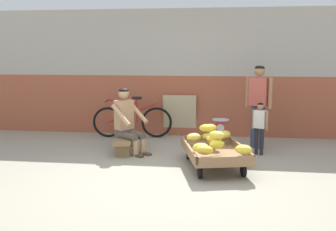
{
  "coord_description": "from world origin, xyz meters",
  "views": [
    {
      "loc": [
        0.73,
        -5.14,
        1.76
      ],
      "look_at": [
        -0.09,
        1.03,
        0.75
      ],
      "focal_mm": 41.56,
      "sensor_mm": 36.0,
      "label": 1
    }
  ],
  "objects_px": {
    "customer_adult": "(259,97)",
    "customer_child": "(260,123)",
    "weighing_scale": "(220,127)",
    "vendor_seated": "(127,121)",
    "bicycle_near_left": "(132,121)",
    "banana_cart": "(214,152)",
    "sign_board": "(180,115)",
    "plastic_crate": "(220,144)",
    "shopping_bag": "(214,151)",
    "low_bench": "(125,140)"
  },
  "relations": [
    {
      "from": "customer_child",
      "to": "weighing_scale",
      "type": "bearing_deg",
      "value": 170.72
    },
    {
      "from": "sign_board",
      "to": "shopping_bag",
      "type": "distance_m",
      "value": 1.93
    },
    {
      "from": "bicycle_near_left",
      "to": "sign_board",
      "type": "bearing_deg",
      "value": 17.76
    },
    {
      "from": "plastic_crate",
      "to": "bicycle_near_left",
      "type": "bearing_deg",
      "value": 151.8
    },
    {
      "from": "weighing_scale",
      "to": "sign_board",
      "type": "bearing_deg",
      "value": 123.63
    },
    {
      "from": "low_bench",
      "to": "plastic_crate",
      "type": "bearing_deg",
      "value": 6.1
    },
    {
      "from": "banana_cart",
      "to": "low_bench",
      "type": "distance_m",
      "value": 1.79
    },
    {
      "from": "low_bench",
      "to": "shopping_bag",
      "type": "bearing_deg",
      "value": -9.67
    },
    {
      "from": "vendor_seated",
      "to": "customer_child",
      "type": "relative_size",
      "value": 1.25
    },
    {
      "from": "weighing_scale",
      "to": "shopping_bag",
      "type": "height_order",
      "value": "weighing_scale"
    },
    {
      "from": "plastic_crate",
      "to": "customer_child",
      "type": "distance_m",
      "value": 0.8
    },
    {
      "from": "bicycle_near_left",
      "to": "customer_adult",
      "type": "relative_size",
      "value": 1.08
    },
    {
      "from": "banana_cart",
      "to": "plastic_crate",
      "type": "distance_m",
      "value": 0.98
    },
    {
      "from": "weighing_scale",
      "to": "bicycle_near_left",
      "type": "height_order",
      "value": "bicycle_near_left"
    },
    {
      "from": "bicycle_near_left",
      "to": "customer_child",
      "type": "height_order",
      "value": "customer_child"
    },
    {
      "from": "banana_cart",
      "to": "plastic_crate",
      "type": "relative_size",
      "value": 4.44
    },
    {
      "from": "weighing_scale",
      "to": "bicycle_near_left",
      "type": "xyz_separation_m",
      "value": [
        -1.83,
        0.98,
        -0.1
      ]
    },
    {
      "from": "shopping_bag",
      "to": "plastic_crate",
      "type": "bearing_deg",
      "value": 77.49
    },
    {
      "from": "vendor_seated",
      "to": "customer_child",
      "type": "distance_m",
      "value": 2.31
    },
    {
      "from": "low_bench",
      "to": "weighing_scale",
      "type": "distance_m",
      "value": 1.73
    },
    {
      "from": "customer_adult",
      "to": "customer_child",
      "type": "bearing_deg",
      "value": -91.54
    },
    {
      "from": "low_bench",
      "to": "weighing_scale",
      "type": "xyz_separation_m",
      "value": [
        1.71,
        0.18,
        0.25
      ]
    },
    {
      "from": "vendor_seated",
      "to": "weighing_scale",
      "type": "xyz_separation_m",
      "value": [
        1.64,
        0.23,
        -0.11
      ]
    },
    {
      "from": "weighing_scale",
      "to": "customer_child",
      "type": "relative_size",
      "value": 0.33
    },
    {
      "from": "low_bench",
      "to": "plastic_crate",
      "type": "xyz_separation_m",
      "value": [
        1.71,
        0.18,
        -0.05
      ]
    },
    {
      "from": "sign_board",
      "to": "plastic_crate",
      "type": "bearing_deg",
      "value": -56.35
    },
    {
      "from": "plastic_crate",
      "to": "sign_board",
      "type": "bearing_deg",
      "value": 123.65
    },
    {
      "from": "vendor_seated",
      "to": "weighing_scale",
      "type": "bearing_deg",
      "value": 8.13
    },
    {
      "from": "customer_adult",
      "to": "shopping_bag",
      "type": "xyz_separation_m",
      "value": [
        -0.78,
        -0.82,
        -0.83
      ]
    },
    {
      "from": "plastic_crate",
      "to": "customer_child",
      "type": "bearing_deg",
      "value": -9.37
    },
    {
      "from": "low_bench",
      "to": "bicycle_near_left",
      "type": "bearing_deg",
      "value": 96.03
    },
    {
      "from": "banana_cart",
      "to": "vendor_seated",
      "type": "bearing_deg",
      "value": 154.43
    },
    {
      "from": "banana_cart",
      "to": "vendor_seated",
      "type": "distance_m",
      "value": 1.74
    },
    {
      "from": "sign_board",
      "to": "shopping_bag",
      "type": "xyz_separation_m",
      "value": [
        0.76,
        -1.75,
        -0.32
      ]
    },
    {
      "from": "customer_adult",
      "to": "customer_child",
      "type": "xyz_separation_m",
      "value": [
        -0.01,
        -0.48,
        -0.39
      ]
    },
    {
      "from": "customer_child",
      "to": "sign_board",
      "type": "bearing_deg",
      "value": 137.49
    },
    {
      "from": "weighing_scale",
      "to": "customer_child",
      "type": "distance_m",
      "value": 0.69
    },
    {
      "from": "sign_board",
      "to": "shopping_bag",
      "type": "height_order",
      "value": "sign_board"
    },
    {
      "from": "bicycle_near_left",
      "to": "customer_child",
      "type": "relative_size",
      "value": 1.81
    },
    {
      "from": "vendor_seated",
      "to": "banana_cart",
      "type": "bearing_deg",
      "value": -25.57
    },
    {
      "from": "vendor_seated",
      "to": "sign_board",
      "type": "xyz_separation_m",
      "value": [
        0.78,
        1.53,
        -0.13
      ]
    },
    {
      "from": "customer_child",
      "to": "customer_adult",
      "type": "bearing_deg",
      "value": 88.46
    },
    {
      "from": "vendor_seated",
      "to": "shopping_bag",
      "type": "xyz_separation_m",
      "value": [
        1.53,
        -0.22,
        -0.45
      ]
    },
    {
      "from": "customer_adult",
      "to": "low_bench",
      "type": "bearing_deg",
      "value": -167.01
    },
    {
      "from": "vendor_seated",
      "to": "plastic_crate",
      "type": "bearing_deg",
      "value": 8.17
    },
    {
      "from": "low_bench",
      "to": "plastic_crate",
      "type": "height_order",
      "value": "plastic_crate"
    },
    {
      "from": "weighing_scale",
      "to": "customer_adult",
      "type": "relative_size",
      "value": 0.2
    },
    {
      "from": "plastic_crate",
      "to": "weighing_scale",
      "type": "relative_size",
      "value": 1.2
    },
    {
      "from": "banana_cart",
      "to": "weighing_scale",
      "type": "relative_size",
      "value": 5.33
    },
    {
      "from": "vendor_seated",
      "to": "shopping_bag",
      "type": "relative_size",
      "value": 4.75
    }
  ]
}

